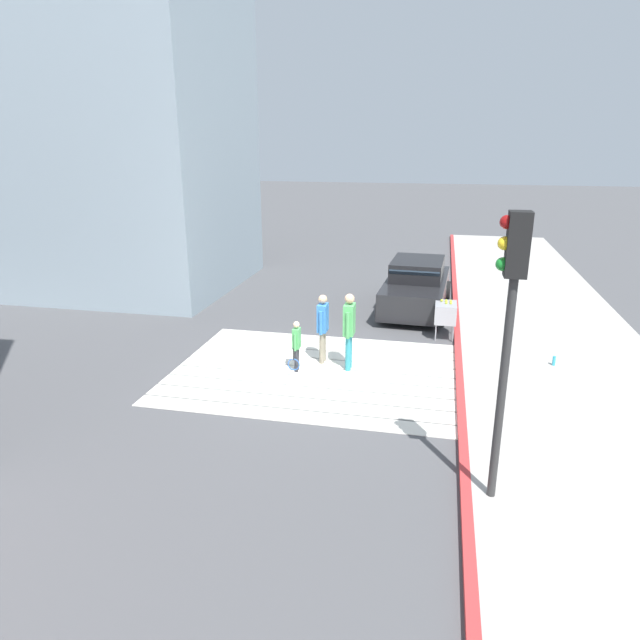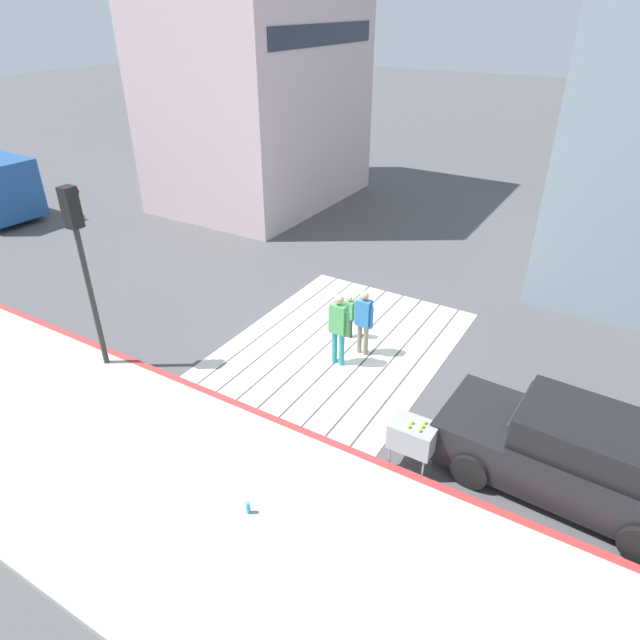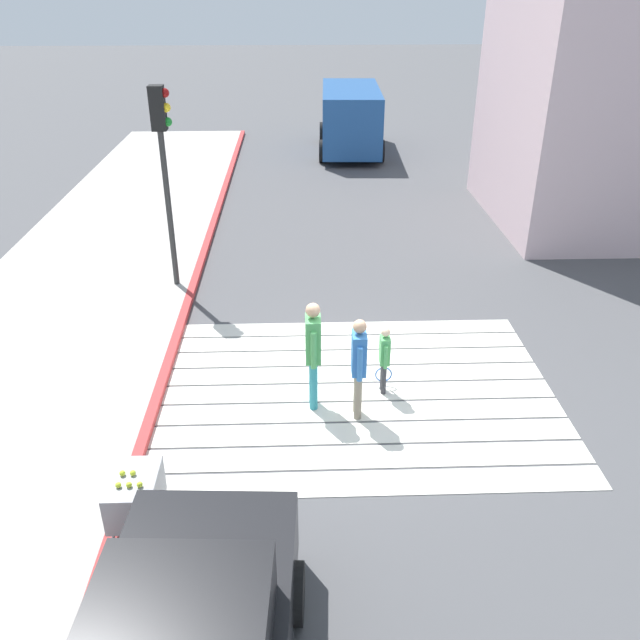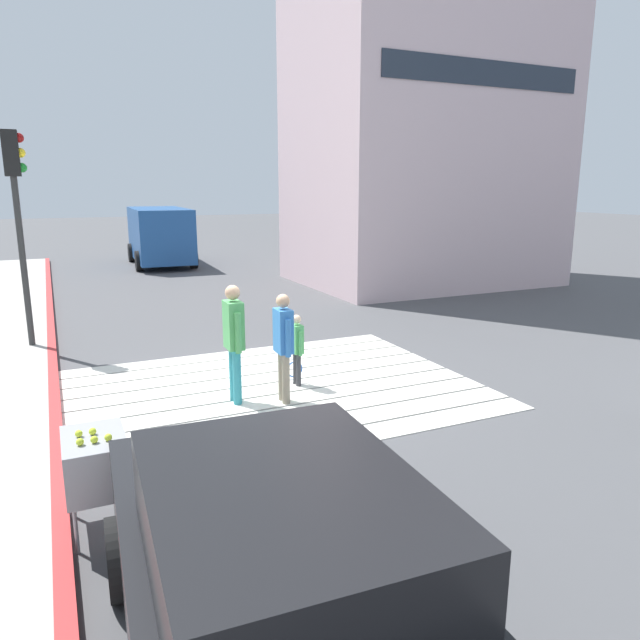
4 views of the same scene
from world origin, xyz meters
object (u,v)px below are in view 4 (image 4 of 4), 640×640
at_px(pedestrian_child_with_racket, 297,346).
at_px(car_parked_near_curb, 279,593).
at_px(traffic_light_corner, 17,196).
at_px(pedestrian_adult_lead, 234,335).
at_px(pedestrian_adult_trailing, 283,340).
at_px(tennis_ball_cart, 96,462).
at_px(van_down_street, 160,234).

bearing_deg(pedestrian_child_with_racket, car_parked_near_curb, -113.48).
xyz_separation_m(car_parked_near_curb, traffic_light_corner, (-1.58, 9.72, 2.30)).
height_order(pedestrian_adult_lead, pedestrian_child_with_racket, pedestrian_adult_lead).
xyz_separation_m(car_parked_near_curb, pedestrian_adult_trailing, (1.94, 4.91, 0.24)).
bearing_deg(tennis_ball_cart, van_down_street, 78.46).
distance_m(van_down_street, traffic_light_corner, 13.37).
bearing_deg(van_down_street, traffic_light_corner, -110.73).
relative_size(pedestrian_adult_trailing, pedestrian_child_with_racket, 1.40).
height_order(tennis_ball_cart, pedestrian_adult_trailing, pedestrian_adult_trailing).
bearing_deg(van_down_street, pedestrian_adult_lead, -96.25).
distance_m(tennis_ball_cart, pedestrian_adult_lead, 3.50).
bearing_deg(car_parked_near_curb, tennis_ball_cart, 110.05).
xyz_separation_m(pedestrian_adult_lead, pedestrian_adult_trailing, (0.67, -0.29, -0.08)).
bearing_deg(pedestrian_child_with_racket, pedestrian_adult_trailing, -126.50).
bearing_deg(car_parked_near_curb, pedestrian_adult_trailing, 68.48).
bearing_deg(pedestrian_child_with_racket, van_down_street, 87.57).
xyz_separation_m(tennis_ball_cart, pedestrian_adult_trailing, (2.83, 2.45, 0.28)).
relative_size(traffic_light_corner, pedestrian_child_with_racket, 3.55).
height_order(car_parked_near_curb, pedestrian_adult_lead, pedestrian_adult_lead).
bearing_deg(pedestrian_child_with_racket, tennis_ball_cart, -136.97).
bearing_deg(pedestrian_child_with_racket, traffic_light_corner, 133.73).
bearing_deg(tennis_ball_cart, traffic_light_corner, 95.34).
bearing_deg(car_parked_near_curb, traffic_light_corner, 99.21).
relative_size(van_down_street, pedestrian_child_with_racket, 4.42).
distance_m(car_parked_near_curb, traffic_light_corner, 10.12).
distance_m(car_parked_near_curb, pedestrian_adult_lead, 5.36).
bearing_deg(traffic_light_corner, tennis_ball_cart, -84.66).
relative_size(car_parked_near_curb, pedestrian_adult_trailing, 2.62).
relative_size(traffic_light_corner, tennis_ball_cart, 4.17).
height_order(pedestrian_adult_trailing, pedestrian_child_with_racket, pedestrian_adult_trailing).
bearing_deg(traffic_light_corner, car_parked_near_curb, -80.79).
xyz_separation_m(traffic_light_corner, pedestrian_child_with_racket, (3.99, -4.17, -2.37)).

